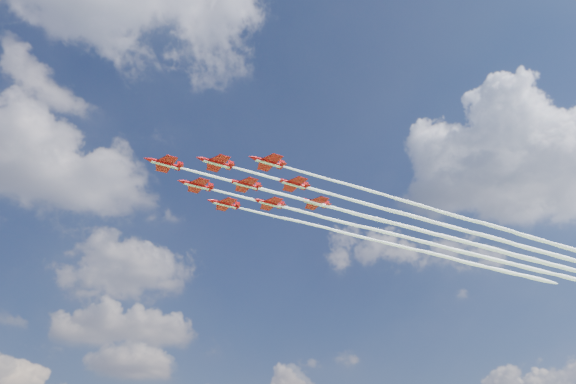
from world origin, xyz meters
name	(u,v)px	position (x,y,z in m)	size (l,w,h in m)	color
jet_lead	(402,225)	(46.87, -0.91, 73.88)	(154.05, 17.16, 2.46)	#B0090C
jet_row2_port	(444,225)	(58.17, -6.53, 73.88)	(154.05, 17.16, 2.46)	#B0090C
jet_row2_starb	(415,240)	(57.11, 6.47, 73.88)	(154.05, 17.16, 2.46)	#B0090C
jet_row3_port	(487,225)	(69.47, -12.15, 73.88)	(154.05, 17.16, 2.46)	#B0090C
jet_row3_centre	(455,239)	(68.41, 0.85, 73.88)	(154.05, 17.16, 2.46)	#B0090C
jet_row3_starb	(427,253)	(67.36, 13.84, 73.88)	(154.05, 17.16, 2.46)	#B0090C
jet_row4_port	(495,239)	(79.71, -4.77, 73.88)	(154.05, 17.16, 2.46)	#B0090C
jet_row4_starb	(465,252)	(78.66, 8.22, 73.88)	(154.05, 17.16, 2.46)	#B0090C
jet_tail	(503,252)	(89.96, 2.60, 73.88)	(154.05, 17.16, 2.46)	#B0090C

